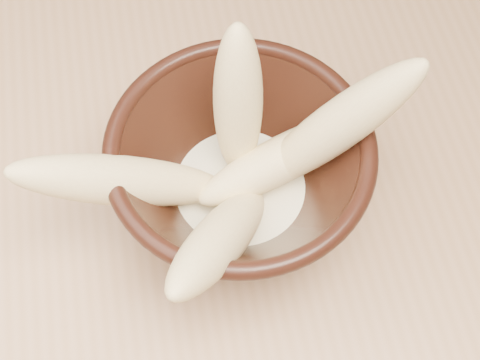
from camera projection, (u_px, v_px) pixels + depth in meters
name	position (u px, v px, depth m)	size (l,w,h in m)	color
table	(89.00, 317.00, 0.59)	(1.20, 0.80, 0.75)	tan
bowl	(240.00, 174.00, 0.50)	(0.19, 0.19, 0.11)	black
milk_puddle	(240.00, 190.00, 0.53)	(0.11, 0.11, 0.02)	beige
banana_upright	(238.00, 104.00, 0.48)	(0.04, 0.04, 0.14)	#DABB80
banana_left	(125.00, 181.00, 0.47)	(0.04, 0.04, 0.17)	#DABB80
banana_right	(335.00, 128.00, 0.47)	(0.04, 0.04, 0.17)	#DABB80
banana_across	(283.00, 159.00, 0.51)	(0.04, 0.04, 0.14)	#DABB80
banana_front	(220.00, 239.00, 0.45)	(0.04, 0.04, 0.16)	#DABB80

